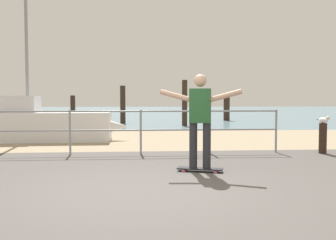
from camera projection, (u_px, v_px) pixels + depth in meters
ground_plane at (143, 214)px, 4.25m from camera, size 24.00×10.00×0.04m
beach_strip at (140, 139)px, 12.22m from camera, size 24.00×6.00×0.04m
sea_surface at (139, 112)px, 40.09m from camera, size 72.00×50.00×0.04m
railing_fence at (70, 125)px, 8.67m from camera, size 9.79×0.05×1.05m
sailboat at (43, 124)px, 11.60m from camera, size 4.97×1.48×5.78m
skateboard at (200, 169)px, 6.65m from camera, size 0.82×0.43×0.08m
skateboarder at (200, 115)px, 6.60m from camera, size 1.41×0.51×1.65m
bollard_short at (323, 139)px, 8.90m from camera, size 0.18×0.18×0.73m
seagull at (324, 120)px, 8.86m from camera, size 0.17×0.49×0.18m
groyne_post_0 at (20, 109)px, 22.31m from camera, size 0.39×0.39×1.51m
groyne_post_1 at (73, 108)px, 22.45m from camera, size 0.29×0.29×1.53m
groyne_post_2 at (123, 105)px, 20.14m from camera, size 0.28×0.28×2.03m
groyne_post_3 at (185, 103)px, 18.26m from camera, size 0.26×0.26×2.23m
groyne_post_4 at (227, 107)px, 22.70m from camera, size 0.37×0.37×1.68m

